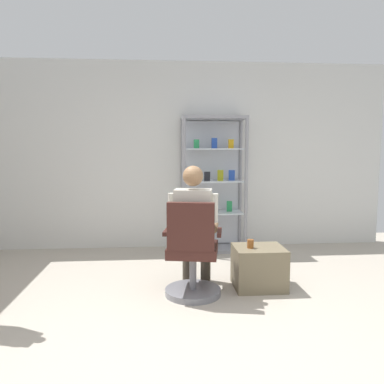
% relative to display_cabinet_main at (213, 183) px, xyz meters
% --- Properties ---
extents(ground_plane, '(7.20, 7.20, 0.00)m').
position_rel_display_cabinet_main_xyz_m(ground_plane, '(-0.40, -2.76, -0.96)').
color(ground_plane, '#B2A899').
extents(back_wall, '(6.00, 0.10, 2.70)m').
position_rel_display_cabinet_main_xyz_m(back_wall, '(-0.40, 0.24, 0.39)').
color(back_wall, silver).
rests_on(back_wall, ground).
extents(display_cabinet_main, '(0.90, 0.45, 1.90)m').
position_rel_display_cabinet_main_xyz_m(display_cabinet_main, '(0.00, 0.00, 0.00)').
color(display_cabinet_main, gray).
rests_on(display_cabinet_main, ground).
extents(office_chair, '(0.60, 0.57, 0.96)m').
position_rel_display_cabinet_main_xyz_m(office_chair, '(-0.44, -1.78, -0.57)').
color(office_chair, slate).
rests_on(office_chair, ground).
extents(seated_shopkeeper, '(0.54, 0.61, 1.29)m').
position_rel_display_cabinet_main_xyz_m(seated_shopkeeper, '(-0.41, -1.62, -0.25)').
color(seated_shopkeeper, '#3F382D').
rests_on(seated_shopkeeper, ground).
extents(storage_crate, '(0.52, 0.45, 0.43)m').
position_rel_display_cabinet_main_xyz_m(storage_crate, '(0.27, -1.59, -0.74)').
color(storage_crate, '#72664C').
rests_on(storage_crate, ground).
extents(tea_glass, '(0.07, 0.07, 0.09)m').
position_rel_display_cabinet_main_xyz_m(tea_glass, '(0.17, -1.62, -0.48)').
color(tea_glass, brown).
rests_on(tea_glass, storage_crate).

